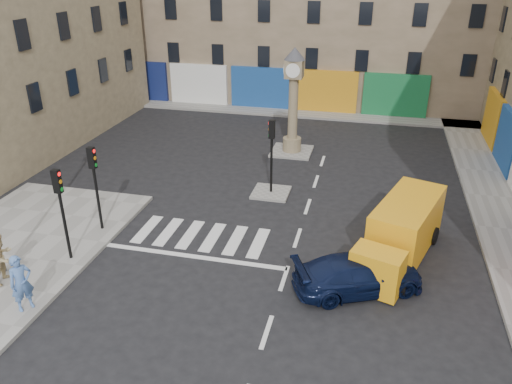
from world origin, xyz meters
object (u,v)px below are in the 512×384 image
at_px(pedestrian_tan, 2,257).
at_px(yellow_van, 401,232).
at_px(traffic_light_left_near, 61,201).
at_px(traffic_light_left_far, 94,175).
at_px(navy_sedan, 358,274).
at_px(traffic_light_island, 272,145).
at_px(pedestrian_blue, 21,283).
at_px(clock_pillar, 293,95).

bearing_deg(pedestrian_tan, yellow_van, -72.79).
bearing_deg(traffic_light_left_near, traffic_light_left_far, 90.00).
xyz_separation_m(navy_sedan, yellow_van, (1.46, 2.61, 0.43)).
distance_m(traffic_light_left_near, navy_sedan, 11.14).
xyz_separation_m(traffic_light_island, yellow_van, (6.11, -4.46, -1.50)).
distance_m(traffic_light_left_far, traffic_light_island, 8.30).
xyz_separation_m(traffic_light_left_far, traffic_light_island, (6.30, 5.40, -0.03)).
xyz_separation_m(traffic_light_left_near, traffic_light_left_far, (0.00, 2.40, 0.00)).
relative_size(yellow_van, pedestrian_blue, 3.15).
relative_size(navy_sedan, pedestrian_blue, 2.30).
relative_size(clock_pillar, pedestrian_tan, 3.13).
distance_m(traffic_light_left_near, pedestrian_blue, 3.43).
height_order(navy_sedan, pedestrian_blue, pedestrian_blue).
relative_size(traffic_light_left_near, navy_sedan, 0.80).
bearing_deg(navy_sedan, pedestrian_blue, 83.90).
bearing_deg(pedestrian_tan, traffic_light_left_far, -21.63).
bearing_deg(yellow_van, pedestrian_blue, -133.69).
xyz_separation_m(yellow_van, pedestrian_tan, (-13.81, -5.21, 0.03)).
distance_m(navy_sedan, pedestrian_tan, 12.63).
bearing_deg(clock_pillar, traffic_light_left_far, -118.94).
bearing_deg(navy_sedan, pedestrian_tan, 76.06).
xyz_separation_m(traffic_light_left_near, traffic_light_island, (6.30, 7.80, -0.03)).
relative_size(traffic_light_left_near, traffic_light_left_far, 1.00).
height_order(traffic_light_left_near, navy_sedan, traffic_light_left_near).
relative_size(traffic_light_left_far, clock_pillar, 0.61).
bearing_deg(pedestrian_tan, traffic_light_left_near, -40.30).
xyz_separation_m(traffic_light_island, navy_sedan, (4.65, -7.07, -1.92)).
bearing_deg(navy_sedan, traffic_light_island, 7.49).
height_order(clock_pillar, pedestrian_blue, clock_pillar).
distance_m(clock_pillar, pedestrian_blue, 18.08).
xyz_separation_m(traffic_light_island, pedestrian_blue, (-6.00, -10.89, -1.44)).
xyz_separation_m(traffic_light_left_far, navy_sedan, (10.95, -1.67, -1.95)).
height_order(clock_pillar, pedestrian_tan, clock_pillar).
relative_size(clock_pillar, pedestrian_blue, 3.04).
bearing_deg(pedestrian_blue, traffic_light_left_far, 36.52).
bearing_deg(pedestrian_blue, navy_sedan, -36.90).
distance_m(traffic_light_left_far, pedestrian_blue, 5.69).
height_order(traffic_light_left_near, pedestrian_tan, traffic_light_left_near).
bearing_deg(pedestrian_blue, traffic_light_island, 4.53).
bearing_deg(traffic_light_left_far, traffic_light_island, 40.60).
bearing_deg(navy_sedan, traffic_light_left_near, 67.99).
bearing_deg(pedestrian_blue, yellow_van, -28.64).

